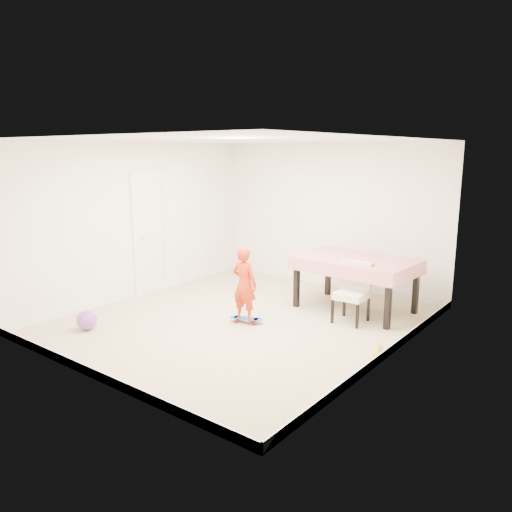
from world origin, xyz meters
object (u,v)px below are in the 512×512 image
Objects in this scene: dining_table at (355,284)px; skateboard at (246,320)px; dining_chair at (351,293)px; child at (244,287)px; balloon at (87,320)px.

dining_table reaches higher than skateboard.
child is at bearing -142.81° from dining_chair.
child is at bearing 45.10° from balloon.
child is at bearing -119.38° from dining_table.
dining_chair is at bearing 20.54° from skateboard.
balloon is at bearing 41.78° from child.
dining_chair is 1.55m from child.
skateboard is 1.77× the size of balloon.
child reaches higher than dining_table.
child is (-0.01, -0.02, 0.51)m from skateboard.
dining_table is 1.82m from child.
child is at bearing -145.97° from skateboard.
dining_table is at bearing 109.35° from dining_chair.
dining_table reaches higher than balloon.
balloon is at bearing -153.36° from skateboard.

